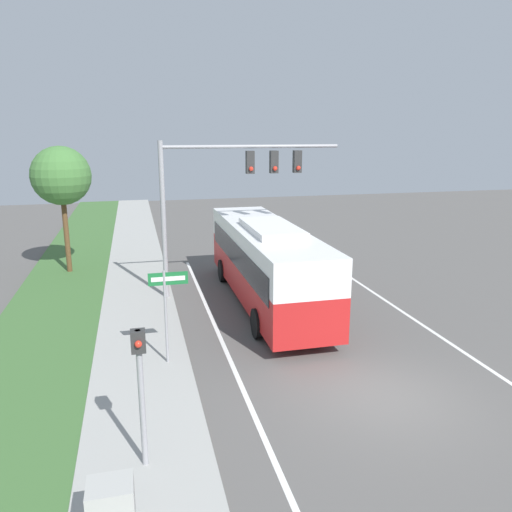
{
  "coord_description": "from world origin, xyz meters",
  "views": [
    {
      "loc": [
        -6.13,
        -10.5,
        6.7
      ],
      "look_at": [
        -1.37,
        8.91,
        1.7
      ],
      "focal_mm": 35.0,
      "sensor_mm": 36.0,
      "label": 1
    }
  ],
  "objects_px": {
    "signal_gantry": "(227,182)",
    "pedestrian_signal": "(140,377)",
    "street_sign": "(167,303)",
    "bus": "(266,259)"
  },
  "relations": [
    {
      "from": "bus",
      "to": "signal_gantry",
      "type": "distance_m",
      "value": 3.44
    },
    {
      "from": "pedestrian_signal",
      "to": "street_sign",
      "type": "height_order",
      "value": "pedestrian_signal"
    },
    {
      "from": "street_sign",
      "to": "pedestrian_signal",
      "type": "bearing_deg",
      "value": -100.15
    },
    {
      "from": "bus",
      "to": "signal_gantry",
      "type": "height_order",
      "value": "signal_gantry"
    },
    {
      "from": "street_sign",
      "to": "signal_gantry",
      "type": "bearing_deg",
      "value": 64.3
    },
    {
      "from": "bus",
      "to": "street_sign",
      "type": "relative_size",
      "value": 3.72
    },
    {
      "from": "signal_gantry",
      "to": "pedestrian_signal",
      "type": "relative_size",
      "value": 2.41
    },
    {
      "from": "pedestrian_signal",
      "to": "street_sign",
      "type": "xyz_separation_m",
      "value": [
        0.82,
        4.59,
        -0.11
      ]
    },
    {
      "from": "bus",
      "to": "street_sign",
      "type": "distance_m",
      "value": 6.28
    },
    {
      "from": "signal_gantry",
      "to": "pedestrian_signal",
      "type": "bearing_deg",
      "value": -109.33
    }
  ]
}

